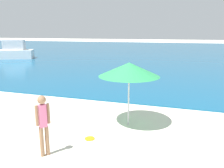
# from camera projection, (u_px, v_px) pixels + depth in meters

# --- Properties ---
(water) EXTENTS (160.00, 60.00, 0.06)m
(water) POSITION_uv_depth(u_px,v_px,m) (171.00, 51.00, 37.98)
(water) COLOR #14567F
(water) RESTS_ON ground
(person_standing) EXTENTS (0.26, 0.30, 1.60)m
(person_standing) POSITION_uv_depth(u_px,v_px,m) (43.00, 122.00, 5.70)
(person_standing) COLOR #936B4C
(person_standing) RESTS_ON ground
(frisbee) EXTENTS (0.29, 0.29, 0.03)m
(frisbee) POSITION_uv_depth(u_px,v_px,m) (90.00, 139.00, 6.79)
(frisbee) COLOR orange
(frisbee) RESTS_ON ground
(boat_near) EXTENTS (6.56, 4.60, 2.15)m
(boat_near) POSITION_uv_depth(u_px,v_px,m) (7.00, 52.00, 26.56)
(boat_near) COLOR white
(boat_near) RESTS_ON water
(beach_umbrella) EXTENTS (2.01, 2.01, 2.14)m
(beach_umbrella) POSITION_uv_depth(u_px,v_px,m) (129.00, 69.00, 7.44)
(beach_umbrella) COLOR #B7B7BC
(beach_umbrella) RESTS_ON ground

